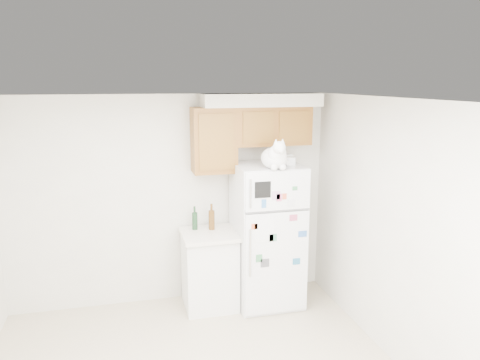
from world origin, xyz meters
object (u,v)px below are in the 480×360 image
object	(u,v)px
refrigerator	(267,235)
storage_box_front	(289,161)
base_counter	(210,269)
cat	(275,157)
bottle_amber	(212,217)
storage_box_back	(283,158)
bottle_green	(195,218)

from	to	relation	value
refrigerator	storage_box_front	xyz separation A→B (m)	(0.23, -0.06, 0.89)
base_counter	cat	size ratio (longest dim) A/B	1.84
refrigerator	base_counter	xyz separation A→B (m)	(-0.69, 0.07, -0.39)
cat	storage_box_front	world-z (taller)	cat
refrigerator	bottle_amber	bearing A→B (deg)	165.01
cat	bottle_amber	world-z (taller)	cat
cat	storage_box_front	distance (m)	0.32
base_counter	cat	world-z (taller)	cat
refrigerator	cat	world-z (taller)	cat
refrigerator	storage_box_back	bearing A→B (deg)	22.76
base_counter	storage_box_front	bearing A→B (deg)	-8.02
refrigerator	storage_box_front	world-z (taller)	storage_box_front
storage_box_back	bottle_amber	distance (m)	1.09
refrigerator	base_counter	size ratio (longest dim) A/B	1.85
bottle_green	refrigerator	bearing A→B (deg)	-14.78
cat	bottle_green	size ratio (longest dim) A/B	1.78
storage_box_front	bottle_amber	xyz separation A→B (m)	(-0.87, 0.23, -0.67)
bottle_green	storage_box_back	bearing A→B (deg)	-7.02
base_counter	refrigerator	bearing A→B (deg)	-6.09
refrigerator	cat	distance (m)	1.01
storage_box_back	storage_box_front	bearing A→B (deg)	-96.97
base_counter	bottle_green	distance (m)	0.63
refrigerator	bottle_amber	world-z (taller)	refrigerator
refrigerator	base_counter	world-z (taller)	refrigerator
storage_box_back	bottle_amber	size ratio (longest dim) A/B	0.58
refrigerator	base_counter	bearing A→B (deg)	173.91
storage_box_back	storage_box_front	size ratio (longest dim) A/B	1.20
cat	bottle_green	bearing A→B (deg)	149.86
storage_box_front	bottle_green	distance (m)	1.29
cat	storage_box_front	bearing A→B (deg)	41.06
base_counter	bottle_amber	size ratio (longest dim) A/B	2.95
base_counter	cat	xyz separation A→B (m)	(0.69, -0.33, 1.37)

